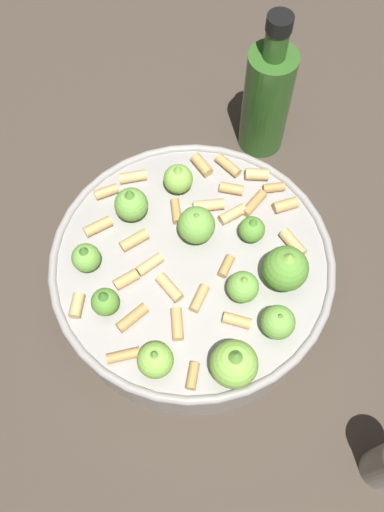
{
  "coord_description": "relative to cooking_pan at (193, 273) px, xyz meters",
  "views": [
    {
      "loc": [
        0.25,
        -0.04,
        0.58
      ],
      "look_at": [
        0.0,
        0.0,
        0.08
      ],
      "focal_mm": 39.37,
      "sensor_mm": 36.0,
      "label": 1
    }
  ],
  "objects": [
    {
      "name": "ground_plane",
      "position": [
        -0.0,
        -0.0,
        -0.04
      ],
      "size": [
        2.4,
        2.4,
        0.0
      ],
      "primitive_type": "plane",
      "color": "#42382D"
    },
    {
      "name": "cooking_pan",
      "position": [
        0.0,
        0.0,
        0.0
      ],
      "size": [
        0.29,
        0.29,
        0.12
      ],
      "color": "#9E9993",
      "rests_on": "ground"
    },
    {
      "name": "olive_oil_bottle",
      "position": [
        -0.19,
        0.12,
        0.03
      ],
      "size": [
        0.06,
        0.06,
        0.19
      ],
      "color": "#336023",
      "rests_on": "ground"
    }
  ]
}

